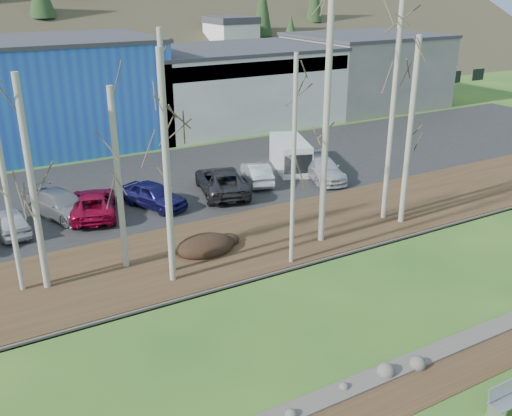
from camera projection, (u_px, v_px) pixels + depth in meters
dirt_strip at (423, 384)px, 18.67m from camera, size 80.00×1.80×0.03m
near_bank_rocks at (402, 367)px, 19.48m from camera, size 80.00×0.80×0.50m
river at (330, 311)px, 22.79m from camera, size 80.00×8.00×0.90m
far_bank_rocks at (276, 270)px, 26.10m from camera, size 80.00×0.80×0.46m
far_bank at (243, 242)px, 28.65m from camera, size 80.00×7.00×0.15m
parking_lot at (166, 183)px, 37.12m from camera, size 80.00×14.00×0.14m
building_blue at (24, 94)px, 44.14m from camera, size 20.40×12.24×8.30m
building_white at (230, 85)px, 52.70m from camera, size 18.36×12.24×6.80m
building_grey at (365, 70)px, 60.01m from camera, size 14.28×12.24×7.30m
dirt_mound at (205, 245)px, 27.50m from camera, size 2.90×2.04×0.57m
birch_0 at (32, 187)px, 22.69m from camera, size 0.28×0.28×9.03m
birch_1 at (5, 181)px, 22.38m from camera, size 0.22×0.22×9.66m
birch_2 at (118, 181)px, 24.63m from camera, size 0.27×0.27×8.21m
birch_3 at (167, 158)px, 23.82m from camera, size 0.23×0.23×10.51m
birch_4 at (166, 172)px, 23.14m from camera, size 0.26×0.26×9.87m
birch_5 at (294, 164)px, 24.79m from camera, size 0.20×0.20×9.47m
birch_6 at (326, 124)px, 26.61m from camera, size 0.31×0.31×11.85m
birch_7 at (410, 134)px, 29.20m from camera, size 0.29×0.29×9.77m
birch_8 at (393, 107)px, 29.28m from camera, size 0.27×0.27×12.24m
car_0 at (10, 221)px, 29.36m from camera, size 1.82×3.98×1.32m
car_2 at (93, 203)px, 31.59m from camera, size 3.61×5.50×1.41m
car_3 at (61, 204)px, 31.42m from camera, size 3.70×5.26×1.42m
car_4 at (154, 195)px, 32.76m from camera, size 3.28×4.59×1.45m
car_5 at (257, 173)px, 36.75m from camera, size 2.51×4.26×1.33m
car_6 at (222, 181)px, 34.92m from camera, size 3.91×6.10×1.57m
car_7 at (322, 169)px, 37.45m from camera, size 3.09×5.21×1.41m
van_white at (291, 155)px, 39.18m from camera, size 3.50×5.15×2.08m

